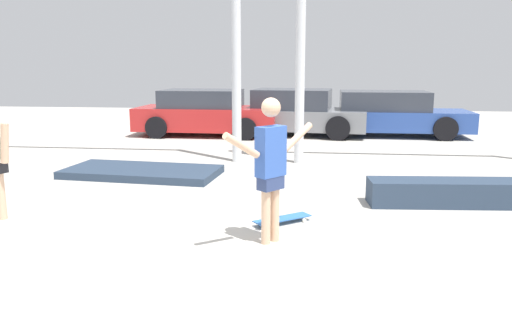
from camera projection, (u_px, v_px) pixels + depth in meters
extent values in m
plane|color=#B2ADA3|center=(230.00, 240.00, 6.02)|extent=(36.00, 36.00, 0.00)
cylinder|color=#DBAD89|center=(266.00, 211.00, 5.83)|extent=(0.11, 0.11, 0.81)
cylinder|color=#DBAD89|center=(275.00, 208.00, 5.93)|extent=(0.11, 0.11, 0.81)
cube|color=navy|center=(271.00, 182.00, 5.81)|extent=(0.32, 0.34, 0.18)
cube|color=#3359B2|center=(271.00, 151.00, 5.74)|extent=(0.36, 0.38, 0.58)
sphere|color=#DBAD89|center=(271.00, 107.00, 5.65)|extent=(0.22, 0.22, 0.22)
cylinder|color=#DBAD89|center=(242.00, 146.00, 5.42)|extent=(0.39, 0.44, 0.34)
cylinder|color=#DBAD89|center=(297.00, 138.00, 6.02)|extent=(0.39, 0.44, 0.34)
cube|color=#2D66B2|center=(283.00, 218.00, 6.64)|extent=(0.78, 0.67, 0.01)
cylinder|color=silver|center=(295.00, 216.00, 6.88)|extent=(0.06, 0.06, 0.05)
cylinder|color=silver|center=(304.00, 220.00, 6.70)|extent=(0.06, 0.06, 0.05)
cylinder|color=silver|center=(260.00, 223.00, 6.59)|extent=(0.06, 0.06, 0.05)
cylinder|color=silver|center=(269.00, 227.00, 6.41)|extent=(0.06, 0.06, 0.05)
cube|color=#28384C|center=(444.00, 193.00, 7.49)|extent=(2.26, 0.72, 0.38)
cube|color=#28384C|center=(142.00, 172.00, 9.51)|extent=(3.00, 1.59, 0.14)
cylinder|color=silver|center=(236.00, 37.00, 10.42)|extent=(0.20, 0.20, 5.31)
cylinder|color=silver|center=(301.00, 36.00, 10.27)|extent=(0.20, 0.20, 5.31)
cube|color=red|center=(208.00, 118.00, 14.94)|extent=(4.19, 1.91, 0.66)
cube|color=#2D333D|center=(202.00, 98.00, 14.85)|extent=(2.32, 1.73, 0.51)
cylinder|color=black|center=(254.00, 122.00, 15.69)|extent=(0.64, 0.23, 0.63)
cylinder|color=black|center=(246.00, 129.00, 13.94)|extent=(0.64, 0.23, 0.63)
cylinder|color=black|center=(175.00, 121.00, 16.02)|extent=(0.64, 0.23, 0.63)
cylinder|color=black|center=(157.00, 127.00, 14.27)|extent=(0.64, 0.23, 0.63)
cube|color=slate|center=(298.00, 119.00, 14.99)|extent=(4.21, 2.24, 0.59)
cube|color=#2D333D|center=(293.00, 99.00, 14.91)|extent=(2.39, 1.91, 0.59)
cylinder|color=black|center=(341.00, 121.00, 15.61)|extent=(0.70, 0.29, 0.69)
cylinder|color=black|center=(338.00, 128.00, 13.89)|extent=(0.70, 0.29, 0.69)
cylinder|color=black|center=(263.00, 119.00, 16.14)|extent=(0.70, 0.29, 0.69)
cylinder|color=black|center=(250.00, 126.00, 14.41)|extent=(0.70, 0.29, 0.69)
cube|color=#284793|center=(389.00, 120.00, 14.81)|extent=(4.61, 1.83, 0.57)
cube|color=#2D333D|center=(384.00, 101.00, 14.72)|extent=(2.55, 1.65, 0.56)
cylinder|color=black|center=(432.00, 122.00, 15.48)|extent=(0.68, 0.23, 0.67)
cylinder|color=black|center=(445.00, 129.00, 13.82)|extent=(0.68, 0.23, 0.67)
cylinder|color=black|center=(340.00, 121.00, 15.85)|extent=(0.68, 0.23, 0.67)
cylinder|color=black|center=(341.00, 127.00, 14.19)|extent=(0.68, 0.23, 0.67)
cylinder|color=#DBAD89|center=(0.00, 191.00, 6.76)|extent=(0.13, 0.13, 0.80)
cylinder|color=#DBAD89|center=(5.00, 143.00, 6.54)|extent=(0.20, 0.16, 0.54)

